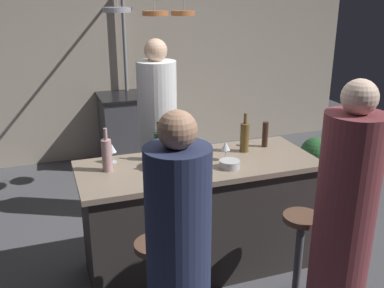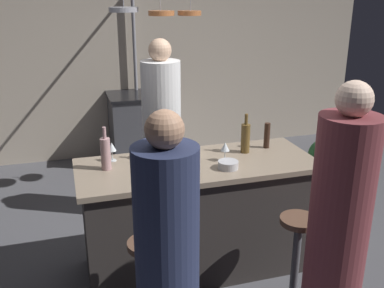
{
  "view_description": "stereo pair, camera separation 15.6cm",
  "coord_description": "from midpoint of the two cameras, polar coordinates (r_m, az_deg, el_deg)",
  "views": [
    {
      "loc": [
        -1.06,
        -2.88,
        2.13
      ],
      "look_at": [
        0.0,
        0.15,
        1.0
      ],
      "focal_mm": 41.25,
      "sensor_mm": 36.0,
      "label": 1
    },
    {
      "loc": [
        -0.92,
        -2.93,
        2.13
      ],
      "look_at": [
        0.0,
        0.15,
        1.0
      ],
      "focal_mm": 41.25,
      "sensor_mm": 36.0,
      "label": 2
    }
  ],
  "objects": [
    {
      "name": "bar_stool_left",
      "position": [
        2.92,
        -3.87,
        -17.6
      ],
      "size": [
        0.28,
        0.28,
        0.68
      ],
      "color": "#4C4C51",
      "rests_on": "ground_plane"
    },
    {
      "name": "pepper_mill",
      "position": [
        3.65,
        10.88,
        1.08
      ],
      "size": [
        0.05,
        0.05,
        0.21
      ],
      "primitive_type": "cylinder",
      "color": "#382319",
      "rests_on": "kitchen_island"
    },
    {
      "name": "mixing_bowl_ceramic",
      "position": [
        3.47,
        0.47,
        -0.86
      ],
      "size": [
        0.17,
        0.17,
        0.06
      ],
      "primitive_type": "cylinder",
      "color": "silver",
      "rests_on": "kitchen_island"
    },
    {
      "name": "wine_bottle_rose",
      "position": [
        3.19,
        -9.74,
        -1.17
      ],
      "size": [
        0.07,
        0.07,
        0.32
      ],
      "color": "#B78C8E",
      "rests_on": "kitchen_island"
    },
    {
      "name": "bar_stool_right",
      "position": [
        3.25,
        14.67,
        -13.97
      ],
      "size": [
        0.28,
        0.28,
        0.68
      ],
      "color": "#4C4C51",
      "rests_on": "ground_plane"
    },
    {
      "name": "wine_glass_near_left_guest",
      "position": [
        3.32,
        5.65,
        -0.48
      ],
      "size": [
        0.07,
        0.07,
        0.15
      ],
      "color": "silver",
      "rests_on": "kitchen_island"
    },
    {
      "name": "mixing_bowl_blue",
      "position": [
        3.22,
        -2.69,
        -2.28
      ],
      "size": [
        0.22,
        0.22,
        0.08
      ],
      "primitive_type": "cylinder",
      "color": "#334C6B",
      "rests_on": "kitchen_island"
    },
    {
      "name": "guest_right",
      "position": [
        2.82,
        19.89,
        -10.52
      ],
      "size": [
        0.35,
        0.35,
        1.68
      ],
      "color": "brown",
      "rests_on": "ground_plane"
    },
    {
      "name": "mixing_bowl_steel",
      "position": [
        3.21,
        6.09,
        -2.7
      ],
      "size": [
        0.15,
        0.15,
        0.06
      ],
      "primitive_type": "cylinder",
      "color": "#B7B7BC",
      "rests_on": "kitchen_island"
    },
    {
      "name": "kitchen_island",
      "position": [
        3.49,
        2.01,
        -9.3
      ],
      "size": [
        1.8,
        0.72,
        0.9
      ],
      "color": "#332D2B",
      "rests_on": "ground_plane"
    },
    {
      "name": "back_wall",
      "position": [
        5.89,
        -6.87,
        11.16
      ],
      "size": [
        6.4,
        0.16,
        2.6
      ],
      "primitive_type": "cube",
      "color": "#BCAD99",
      "rests_on": "ground_plane"
    },
    {
      "name": "guest_left",
      "position": [
        2.41,
        -1.27,
        -15.66
      ],
      "size": [
        0.34,
        0.34,
        1.6
      ],
      "color": "#262D4C",
      "rests_on": "ground_plane"
    },
    {
      "name": "wine_glass_near_right_guest",
      "position": [
        3.04,
        1.71,
        -2.31
      ],
      "size": [
        0.07,
        0.07,
        0.15
      ],
      "color": "silver",
      "rests_on": "kitchen_island"
    },
    {
      "name": "wine_glass_by_chef",
      "position": [
        3.35,
        -9.03,
        -0.49
      ],
      "size": [
        0.07,
        0.07,
        0.15
      ],
      "color": "silver",
      "rests_on": "kitchen_island"
    },
    {
      "name": "overhead_pot_rack",
      "position": [
        4.85,
        -4.92,
        14.44
      ],
      "size": [
        0.91,
        1.51,
        2.17
      ],
      "color": "gray",
      "rests_on": "ground_plane"
    },
    {
      "name": "wine_bottle_red",
      "position": [
        3.33,
        -3.01,
        -0.14
      ],
      "size": [
        0.07,
        0.07,
        0.3
      ],
      "color": "#143319",
      "rests_on": "kitchen_island"
    },
    {
      "name": "wine_bottle_dark",
      "position": [
        3.11,
        -0.46,
        -1.35
      ],
      "size": [
        0.07,
        0.07,
        0.32
      ],
      "color": "black",
      "rests_on": "kitchen_island"
    },
    {
      "name": "potted_plant",
      "position": [
        5.29,
        17.47,
        -1.8
      ],
      "size": [
        0.36,
        0.36,
        0.52
      ],
      "color": "brown",
      "rests_on": "ground_plane"
    },
    {
      "name": "wine_bottle_amber",
      "position": [
        3.51,
        8.2,
        0.82
      ],
      "size": [
        0.07,
        0.07,
        0.32
      ],
      "color": "brown",
      "rests_on": "kitchen_island"
    },
    {
      "name": "stove_range",
      "position": [
        5.7,
        -5.83,
        2.1
      ],
      "size": [
        0.8,
        0.64,
        0.89
      ],
      "color": "#47474C",
      "rests_on": "ground_plane"
    },
    {
      "name": "ground_plane",
      "position": [
        3.73,
        1.92,
        -15.41
      ],
      "size": [
        9.0,
        9.0,
        0.0
      ],
      "primitive_type": "plane",
      "color": "#4C4C51"
    },
    {
      "name": "chef",
      "position": [
        4.19,
        -2.84,
        0.85
      ],
      "size": [
        0.36,
        0.36,
        1.72
      ],
      "color": "white",
      "rests_on": "ground_plane"
    }
  ]
}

